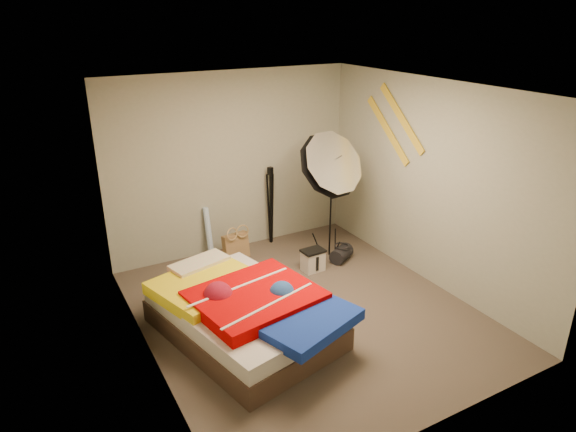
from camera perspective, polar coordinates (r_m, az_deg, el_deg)
floor at (r=5.99m, az=1.99°, el=-10.55°), size 4.00×4.00×0.00m
ceiling at (r=5.10m, az=2.37°, el=13.88°), size 4.00×4.00×0.00m
wall_back at (r=7.11m, az=-6.23°, el=5.80°), size 3.50×0.00×3.50m
wall_front at (r=4.01m, az=17.24°, el=-8.47°), size 3.50×0.00×3.50m
wall_left at (r=4.82m, az=-15.99°, el=-3.04°), size 0.00×4.00×4.00m
wall_right at (r=6.45m, az=15.62°, el=3.40°), size 0.00×4.00×4.00m
tote_bag at (r=7.12m, az=-5.81°, el=-3.38°), size 0.38×0.21×0.38m
wrapping_roll at (r=7.18m, az=-8.81°, el=-1.82°), size 0.09×0.20×0.70m
camera_case at (r=6.79m, az=2.79°, el=-5.00°), size 0.28×0.21×0.27m
duffel_bag at (r=7.09m, az=5.95°, el=-4.20°), size 0.40×0.34×0.21m
wall_stripe_upper at (r=6.69m, az=12.52°, el=10.55°), size 0.02×0.91×0.78m
wall_stripe_lower at (r=6.91m, az=11.01°, el=9.33°), size 0.02×0.91×0.78m
bed at (r=5.48m, az=-4.90°, el=-10.50°), size 1.79×2.25×0.56m
photo_umbrella at (r=6.62m, az=4.53°, el=5.55°), size 1.07×0.75×1.88m
camera_tripod at (r=7.40m, az=-1.93°, el=1.78°), size 0.08×0.08×1.16m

